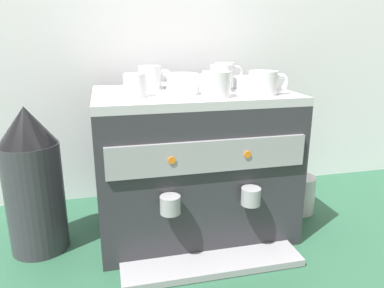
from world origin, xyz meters
name	(u,v)px	position (x,y,z in m)	size (l,w,h in m)	color
ground_plane	(192,225)	(0.00, 0.00, 0.00)	(4.00, 4.00, 0.00)	#28563D
tiled_backsplash_wall	(173,71)	(0.00, 0.33, 0.51)	(2.80, 0.03, 1.01)	silver
espresso_machine	(192,163)	(0.00, 0.00, 0.23)	(0.61, 0.52, 0.47)	#2D2D33
ceramic_cup_0	(264,83)	(0.19, -0.12, 0.51)	(0.12, 0.08, 0.07)	white
ceramic_cup_1	(225,74)	(0.15, 0.12, 0.51)	(0.11, 0.07, 0.08)	white
ceramic_cup_2	(151,78)	(-0.12, 0.07, 0.51)	(0.11, 0.07, 0.08)	white
ceramic_cup_3	(215,84)	(0.04, -0.13, 0.51)	(0.08, 0.12, 0.07)	white
ceramic_cup_4	(222,77)	(0.10, 0.00, 0.51)	(0.07, 0.11, 0.08)	white
ceramic_cup_5	(136,85)	(-0.18, -0.07, 0.51)	(0.07, 0.10, 0.07)	white
ceramic_bowl_0	(181,80)	(-0.01, 0.11, 0.49)	(0.12, 0.12, 0.04)	white
ceramic_bowl_1	(183,89)	(-0.04, -0.05, 0.49)	(0.10, 0.10, 0.03)	white
ceramic_bowl_2	(250,83)	(0.20, 0.02, 0.49)	(0.12, 0.12, 0.04)	white
coffee_grinder	(33,181)	(-0.49, -0.03, 0.22)	(0.17, 0.17, 0.45)	#333338
milk_pitcher	(300,194)	(0.42, 0.01, 0.07)	(0.11, 0.11, 0.14)	#B7B7BC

